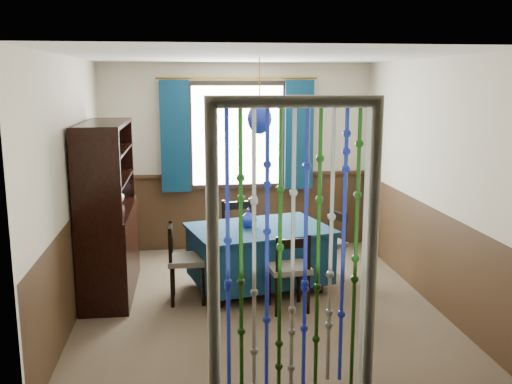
{
  "coord_description": "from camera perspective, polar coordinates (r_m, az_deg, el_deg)",
  "views": [
    {
      "loc": [
        -0.72,
        -5.58,
        2.28
      ],
      "look_at": [
        0.04,
        0.33,
        1.1
      ],
      "focal_mm": 40.0,
      "sensor_mm": 36.0,
      "label": 1
    }
  ],
  "objects": [
    {
      "name": "vase_sideboard",
      "position": [
        6.52,
        -13.83,
        -0.22
      ],
      "size": [
        0.21,
        0.21,
        0.21
      ],
      "primitive_type": "imported",
      "rotation": [
        0.0,
        0.0,
        0.08
      ],
      "color": "beige",
      "rests_on": "sideboard"
    },
    {
      "name": "wall_front",
      "position": [
        3.79,
        3.89,
        -4.58
      ],
      "size": [
        3.6,
        0.0,
        3.6
      ],
      "primitive_type": "plane",
      "rotation": [
        -1.57,
        0.0,
        0.0
      ],
      "color": "beige",
      "rests_on": "ground"
    },
    {
      "name": "window",
      "position": [
        7.6,
        -1.86,
        5.66
      ],
      "size": [
        1.32,
        0.12,
        1.42
      ],
      "primitive_type": "cube",
      "color": "black",
      "rests_on": "wall_back"
    },
    {
      "name": "wainscot_left",
      "position": [
        5.95,
        -17.4,
        -6.74
      ],
      "size": [
        0.0,
        4.0,
        4.0
      ],
      "primitive_type": "plane",
      "rotation": [
        1.57,
        0.0,
        1.57
      ],
      "color": "#3C2816",
      "rests_on": "ground"
    },
    {
      "name": "dining_table",
      "position": [
        6.28,
        0.33,
        -6.11
      ],
      "size": [
        1.67,
        1.34,
        0.7
      ],
      "rotation": [
        0.0,
        0.0,
        0.25
      ],
      "color": "#0E2E48",
      "rests_on": "floor"
    },
    {
      "name": "vase_table",
      "position": [
        6.21,
        -0.79,
        -2.68
      ],
      "size": [
        0.23,
        0.23,
        0.18
      ],
      "primitive_type": "imported",
      "rotation": [
        0.0,
        0.0,
        -0.39
      ],
      "color": "#162597",
      "rests_on": "dining_table"
    },
    {
      "name": "wainscot_right",
      "position": [
        6.37,
        16.24,
        -5.5
      ],
      "size": [
        0.0,
        4.0,
        4.0
      ],
      "primitive_type": "plane",
      "rotation": [
        1.57,
        0.0,
        -1.57
      ],
      "color": "#3C2816",
      "rests_on": "ground"
    },
    {
      "name": "sideboard",
      "position": [
        6.32,
        -14.52,
        -4.27
      ],
      "size": [
        0.5,
        1.42,
        1.85
      ],
      "rotation": [
        0.0,
        0.0,
        -0.01
      ],
      "color": "black",
      "rests_on": "floor"
    },
    {
      "name": "doorway",
      "position": [
        3.91,
        3.68,
        -7.16
      ],
      "size": [
        1.16,
        0.12,
        2.18
      ],
      "primitive_type": null,
      "color": "silver",
      "rests_on": "ground"
    },
    {
      "name": "wall_left",
      "position": [
        5.78,
        -17.98,
        0.37
      ],
      "size": [
        0.0,
        4.0,
        4.0
      ],
      "primitive_type": "plane",
      "rotation": [
        1.57,
        0.0,
        1.57
      ],
      "color": "beige",
      "rests_on": "ground"
    },
    {
      "name": "wainscot_back",
      "position": [
        7.8,
        -1.83,
        -2.01
      ],
      "size": [
        3.6,
        0.0,
        3.6
      ],
      "primitive_type": "plane",
      "rotation": [
        1.57,
        0.0,
        0.0
      ],
      "color": "#3C2816",
      "rests_on": "ground"
    },
    {
      "name": "wall_right",
      "position": [
        6.21,
        16.74,
        1.16
      ],
      "size": [
        0.0,
        4.0,
        4.0
      ],
      "primitive_type": "plane",
      "rotation": [
        1.57,
        0.0,
        -1.57
      ],
      "color": "beige",
      "rests_on": "ground"
    },
    {
      "name": "chair_near",
      "position": [
        5.71,
        3.35,
        -7.7
      ],
      "size": [
        0.44,
        0.42,
        0.81
      ],
      "rotation": [
        0.0,
        0.0,
        0.1
      ],
      "color": "black",
      "rests_on": "floor"
    },
    {
      "name": "pendant_lamp",
      "position": [
        6.01,
        0.34,
        7.36
      ],
      "size": [
        0.26,
        0.26,
        0.78
      ],
      "color": "olive",
      "rests_on": "ceiling"
    },
    {
      "name": "chair_left",
      "position": [
        5.99,
        -7.17,
        -6.76
      ],
      "size": [
        0.39,
        0.41,
        0.83
      ],
      "rotation": [
        0.0,
        0.0,
        -1.58
      ],
      "color": "black",
      "rests_on": "floor"
    },
    {
      "name": "wall_back",
      "position": [
        7.68,
        -1.88,
        3.47
      ],
      "size": [
        3.6,
        0.0,
        3.6
      ],
      "primitive_type": "plane",
      "rotation": [
        1.57,
        0.0,
        0.0
      ],
      "color": "beige",
      "rests_on": "ground"
    },
    {
      "name": "ceiling",
      "position": [
        5.63,
        0.03,
        13.43
      ],
      "size": [
        4.0,
        4.0,
        0.0
      ],
      "primitive_type": "plane",
      "rotation": [
        3.14,
        0.0,
        0.0
      ],
      "color": "silver",
      "rests_on": "ground"
    },
    {
      "name": "floor",
      "position": [
        6.07,
        0.02,
        -10.87
      ],
      "size": [
        4.0,
        4.0,
        0.0
      ],
      "primitive_type": "plane",
      "color": "brown",
      "rests_on": "ground"
    },
    {
      "name": "chair_right",
      "position": [
        6.64,
        7.13,
        -5.05
      ],
      "size": [
        0.49,
        0.5,
        0.81
      ],
      "rotation": [
        0.0,
        0.0,
        1.88
      ],
      "color": "black",
      "rests_on": "floor"
    },
    {
      "name": "wainscot_front",
      "position": [
        4.07,
        3.7,
        -14.73
      ],
      "size": [
        3.6,
        0.0,
        3.6
      ],
      "primitive_type": "plane",
      "rotation": [
        -1.57,
        0.0,
        0.0
      ],
      "color": "#3C2816",
      "rests_on": "ground"
    },
    {
      "name": "bowl_shelf",
      "position": [
        5.88,
        -14.6,
        1.09
      ],
      "size": [
        0.19,
        0.19,
        0.05
      ],
      "primitive_type": "imported",
      "rotation": [
        0.0,
        0.0,
        0.03
      ],
      "color": "beige",
      "rests_on": "sideboard"
    },
    {
      "name": "chair_far",
      "position": [
        6.92,
        -1.59,
        -4.16
      ],
      "size": [
        0.49,
        0.48,
        0.84
      ],
      "rotation": [
        0.0,
        0.0,
        3.35
      ],
      "color": "black",
      "rests_on": "floor"
    }
  ]
}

